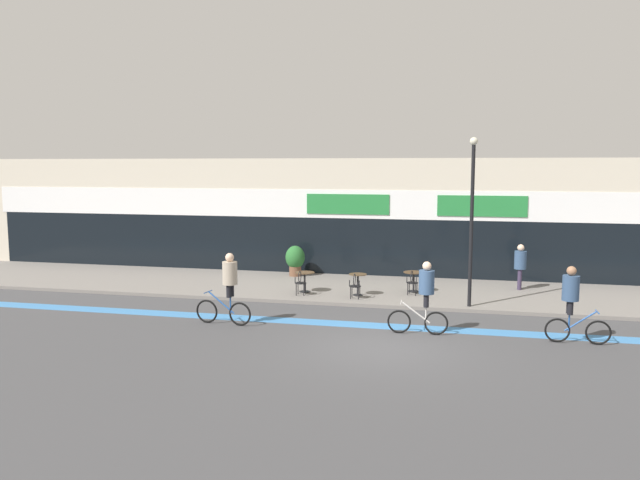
% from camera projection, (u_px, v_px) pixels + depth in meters
% --- Properties ---
extents(ground_plane, '(120.00, 120.00, 0.00)m').
position_uv_depth(ground_plane, '(382.00, 348.00, 16.31)').
color(ground_plane, '#424244').
extents(sidewalk_slab, '(40.00, 5.50, 0.12)m').
position_uv_depth(sidewalk_slab, '(406.00, 291.00, 23.32)').
color(sidewalk_slab, slate).
rests_on(sidewalk_slab, ground).
extents(storefront_facade, '(40.00, 4.06, 5.04)m').
position_uv_depth(storefront_facade, '(416.00, 216.00, 27.59)').
color(storefront_facade, beige).
rests_on(storefront_facade, ground).
extents(bike_lane_stripe, '(36.00, 0.70, 0.01)m').
position_uv_depth(bike_lane_stripe, '(391.00, 326.00, 18.45)').
color(bike_lane_stripe, '#3D7AB7').
rests_on(bike_lane_stripe, ground).
extents(bistro_table_0, '(0.73, 0.73, 0.74)m').
position_uv_depth(bistro_table_0, '(305.00, 278.00, 22.84)').
color(bistro_table_0, black).
rests_on(bistro_table_0, sidewalk_slab).
extents(bistro_table_1, '(0.64, 0.64, 0.77)m').
position_uv_depth(bistro_table_1, '(358.00, 280.00, 22.24)').
color(bistro_table_1, black).
rests_on(bistro_table_1, sidewalk_slab).
extents(bistro_table_2, '(0.75, 0.75, 0.74)m').
position_uv_depth(bistro_table_2, '(414.00, 277.00, 22.87)').
color(bistro_table_2, black).
rests_on(bistro_table_2, sidewalk_slab).
extents(cafe_chair_0_near, '(0.41, 0.58, 0.90)m').
position_uv_depth(cafe_chair_0_near, '(300.00, 281.00, 22.23)').
color(cafe_chair_0_near, black).
rests_on(cafe_chair_0_near, sidewalk_slab).
extents(cafe_chair_1_near, '(0.40, 0.58, 0.90)m').
position_uv_depth(cafe_chair_1_near, '(355.00, 284.00, 21.64)').
color(cafe_chair_1_near, black).
rests_on(cafe_chair_1_near, sidewalk_slab).
extents(cafe_chair_2_near, '(0.44, 0.59, 0.90)m').
position_uv_depth(cafe_chair_2_near, '(412.00, 281.00, 22.27)').
color(cafe_chair_2_near, black).
rests_on(cafe_chair_2_near, sidewalk_slab).
extents(planter_pot, '(0.81, 0.81, 1.28)m').
position_uv_depth(planter_pot, '(295.00, 259.00, 26.15)').
color(planter_pot, brown).
rests_on(planter_pot, sidewalk_slab).
extents(lamp_post, '(0.26, 0.26, 5.52)m').
position_uv_depth(lamp_post, '(472.00, 211.00, 20.21)').
color(lamp_post, black).
rests_on(lamp_post, sidewalk_slab).
extents(cyclist_0, '(1.81, 0.56, 2.17)m').
position_uv_depth(cyclist_0, '(228.00, 284.00, 18.53)').
color(cyclist_0, black).
rests_on(cyclist_0, ground).
extents(cyclist_1, '(1.71, 0.49, 2.08)m').
position_uv_depth(cyclist_1, '(424.00, 292.00, 17.47)').
color(cyclist_1, black).
rests_on(cyclist_1, ground).
extents(cyclist_2, '(1.69, 0.48, 2.09)m').
position_uv_depth(cyclist_2, '(572.00, 298.00, 16.60)').
color(cyclist_2, black).
rests_on(cyclist_2, ground).
extents(pedestrian_near_end, '(0.48, 0.48, 1.70)m').
position_uv_depth(pedestrian_near_end, '(520.00, 263.00, 23.26)').
color(pedestrian_near_end, '#382D47').
rests_on(pedestrian_near_end, sidewalk_slab).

